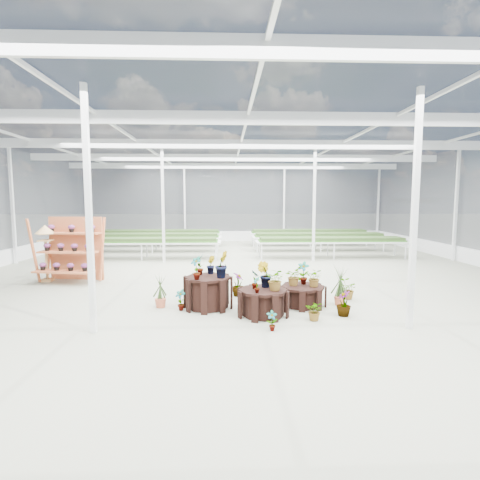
{
  "coord_description": "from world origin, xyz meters",
  "views": [
    {
      "loc": [
        -0.52,
        -10.86,
        2.45
      ],
      "look_at": [
        -0.11,
        0.07,
        1.3
      ],
      "focal_mm": 28.0,
      "sensor_mm": 36.0,
      "label": 1
    }
  ],
  "objects_px": {
    "plinth_tall": "(208,292)",
    "bird_table": "(46,253)",
    "shelf_rack": "(69,250)",
    "plinth_low": "(303,296)",
    "plinth_mid": "(263,302)"
  },
  "relations": [
    {
      "from": "plinth_tall",
      "to": "plinth_low",
      "type": "distance_m",
      "value": 2.21
    },
    {
      "from": "plinth_tall",
      "to": "shelf_rack",
      "type": "height_order",
      "value": "shelf_rack"
    },
    {
      "from": "bird_table",
      "to": "plinth_mid",
      "type": "bearing_deg",
      "value": -17.76
    },
    {
      "from": "plinth_tall",
      "to": "shelf_rack",
      "type": "distance_m",
      "value": 5.24
    },
    {
      "from": "shelf_rack",
      "to": "bird_table",
      "type": "height_order",
      "value": "shelf_rack"
    },
    {
      "from": "plinth_tall",
      "to": "bird_table",
      "type": "height_order",
      "value": "bird_table"
    },
    {
      "from": "plinth_tall",
      "to": "bird_table",
      "type": "bearing_deg",
      "value": 148.81
    },
    {
      "from": "plinth_tall",
      "to": "plinth_mid",
      "type": "xyz_separation_m",
      "value": [
        1.2,
        -0.6,
        -0.08
      ]
    },
    {
      "from": "plinth_mid",
      "to": "plinth_tall",
      "type": "bearing_deg",
      "value": 153.43
    },
    {
      "from": "plinth_low",
      "to": "bird_table",
      "type": "height_order",
      "value": "bird_table"
    },
    {
      "from": "shelf_rack",
      "to": "plinth_low",
      "type": "bearing_deg",
      "value": -14.5
    },
    {
      "from": "plinth_mid",
      "to": "shelf_rack",
      "type": "height_order",
      "value": "shelf_rack"
    },
    {
      "from": "plinth_mid",
      "to": "plinth_low",
      "type": "bearing_deg",
      "value": 34.99
    },
    {
      "from": "plinth_low",
      "to": "shelf_rack",
      "type": "distance_m",
      "value": 7.13
    },
    {
      "from": "plinth_mid",
      "to": "bird_table",
      "type": "height_order",
      "value": "bird_table"
    }
  ]
}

